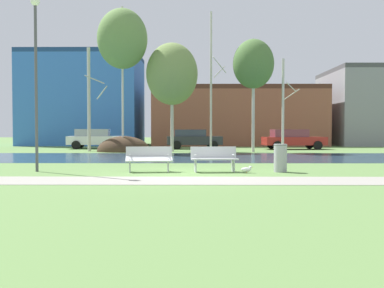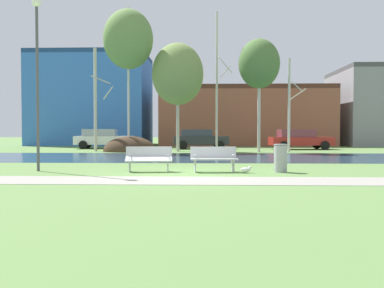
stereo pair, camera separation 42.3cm
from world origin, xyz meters
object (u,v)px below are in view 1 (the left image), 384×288
Objects in this scene: bench_right at (214,158)px; streetlamp at (36,57)px; seagull at (247,169)px; parked_van_nearest_white at (96,138)px; parked_sedan_second_dark at (193,139)px; parked_hatch_third_red at (292,139)px; trash_bin at (280,157)px; bench_left at (149,158)px.

streetlamp reaches higher than bench_right.
bench_right is at bearing 158.03° from seagull.
parked_van_nearest_white is 1.07× the size of parked_sedan_second_dark.
bench_right is 20.42m from parked_van_nearest_white.
parked_sedan_second_dark is (-0.83, 18.34, 0.31)m from bench_right.
bench_right is 4.13× the size of seagull.
streetlamp reaches higher than parked_van_nearest_white.
parked_hatch_third_red is at bearing 54.18° from streetlamp.
streetlamp is (-8.44, 0.10, 3.46)m from trash_bin.
seagull is (-1.21, -0.41, -0.37)m from trash_bin.
parked_sedan_second_dark is 0.91× the size of parked_hatch_third_red.
seagull is 18.88m from parked_sedan_second_dark.
trash_bin reaches higher than bench_right.
seagull is 21.27m from parked_van_nearest_white.
bench_right is 1.21m from seagull.
bench_left is 19.83m from parked_hatch_third_red.
trash_bin is 9.13m from streetlamp.
parked_van_nearest_white is (-8.29, 18.66, 0.32)m from bench_right.
bench_right is (2.25, 0.00, 0.00)m from bench_left.
bench_right is 2.28m from trash_bin.
streetlamp is 18.96m from parked_van_nearest_white.
parked_hatch_third_red reaches higher than trash_bin.
seagull is 0.07× the size of streetlamp.
parked_sedan_second_dark reaches higher than seagull.
trash_bin is (2.28, -0.02, 0.03)m from bench_right.
parked_hatch_third_red is at bearing -3.48° from parked_van_nearest_white.
streetlamp is 1.29× the size of parked_hatch_third_red.
trash_bin is 0.16× the size of streetlamp.
parked_van_nearest_white reaches higher than bench_right.
parked_van_nearest_white is (-9.36, 19.09, 0.66)m from seagull.
bench_left is at bearing 180.00° from bench_right.
bench_right is 0.39× the size of parked_sedan_second_dark.
bench_left is 2.25m from bench_right.
bench_right is 18.36m from parked_sedan_second_dark.
parked_sedan_second_dark is at bearing 73.70° from streetlamp.
streetlamp reaches higher than parked_sedan_second_dark.
trash_bin is at bearing 18.69° from seagull.
trash_bin is at bearing -0.62° from bench_right.
seagull is at bearing -161.31° from trash_bin.
streetlamp is (-6.17, 0.08, 3.49)m from bench_right.
parked_sedan_second_dark is (1.42, 18.34, 0.31)m from bench_left.
bench_right is at bearing 0.00° from bench_left.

